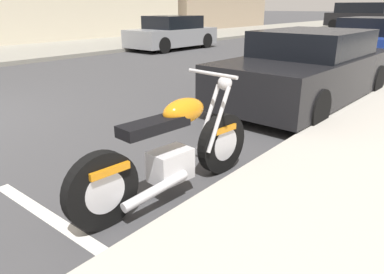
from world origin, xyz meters
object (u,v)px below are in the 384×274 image
Objects in this scene: parked_motorcycle at (172,153)px; parked_car_second_in_row at (376,44)px; car_opposite_curb at (172,33)px; crossing_truck at (361,16)px; parked_car_mid_block at (309,69)px.

parked_motorcycle is 0.53× the size of parked_car_second_in_row.
car_opposite_curb is at bearing 92.83° from parked_car_second_in_row.
crossing_truck reaches higher than parked_motorcycle.
parked_car_second_in_row is 0.82× the size of crossing_truck.
parked_car_mid_block is 5.22m from parked_car_second_in_row.
parked_motorcycle is 29.07m from crossing_truck.
parked_motorcycle is 4.30m from parked_car_mid_block.
crossing_truck is 1.23× the size of car_opposite_curb.
parked_car_second_in_row is 19.73m from crossing_truck.
parked_car_second_in_row reaches higher than parked_car_mid_block.
parked_motorcycle is 12.68m from car_opposite_curb.
parked_car_second_in_row is (9.49, 0.56, 0.25)m from parked_motorcycle.
parked_car_mid_block is at bearing 105.43° from crossing_truck.
parked_motorcycle is at bearing 43.16° from car_opposite_curb.
parked_car_second_in_row is at bearing 8.76° from parked_motorcycle.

